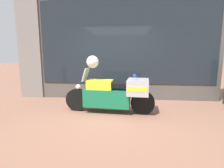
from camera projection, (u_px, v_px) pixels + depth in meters
name	position (u px, v px, depth m)	size (l,w,h in m)	color
ground_plane	(109.00, 117.00, 4.30)	(60.00, 60.00, 0.00)	#8E604C
shop_building	(104.00, 44.00, 6.00)	(6.85, 0.55, 3.74)	#56514C
window_display	(125.00, 84.00, 6.18)	(5.58, 0.30, 2.13)	slate
paramedic_motorcycle	(115.00, 93.00, 4.54)	(2.37, 0.72, 1.17)	black
white_helmet	(93.00, 62.00, 4.51)	(0.32, 0.32, 0.32)	white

